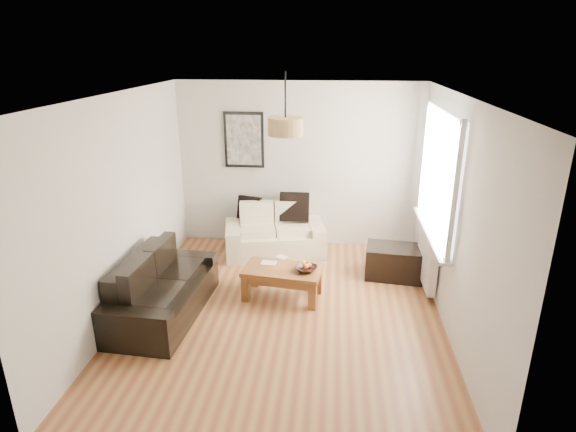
# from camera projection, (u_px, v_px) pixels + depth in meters

# --- Properties ---
(floor) EXTENTS (4.50, 4.50, 0.00)m
(floor) POSITION_uv_depth(u_px,v_px,m) (283.00, 313.00, 5.80)
(floor) COLOR brown
(floor) RESTS_ON ground
(ceiling) EXTENTS (3.80, 4.50, 0.00)m
(ceiling) POSITION_uv_depth(u_px,v_px,m) (282.00, 95.00, 4.92)
(ceiling) COLOR white
(ceiling) RESTS_ON floor
(wall_back) EXTENTS (3.80, 0.04, 2.60)m
(wall_back) POSITION_uv_depth(u_px,v_px,m) (298.00, 166.00, 7.47)
(wall_back) COLOR silver
(wall_back) RESTS_ON floor
(wall_front) EXTENTS (3.80, 0.04, 2.60)m
(wall_front) POSITION_uv_depth(u_px,v_px,m) (247.00, 322.00, 3.25)
(wall_front) COLOR silver
(wall_front) RESTS_ON floor
(wall_left) EXTENTS (0.04, 4.50, 2.60)m
(wall_left) POSITION_uv_depth(u_px,v_px,m) (121.00, 208.00, 5.54)
(wall_left) COLOR silver
(wall_left) RESTS_ON floor
(wall_right) EXTENTS (0.04, 4.50, 2.60)m
(wall_right) POSITION_uv_depth(u_px,v_px,m) (455.00, 219.00, 5.18)
(wall_right) COLOR silver
(wall_right) RESTS_ON floor
(window_bay) EXTENTS (0.14, 1.90, 1.60)m
(window_bay) POSITION_uv_depth(u_px,v_px,m) (440.00, 174.00, 5.83)
(window_bay) COLOR white
(window_bay) RESTS_ON wall_right
(radiator) EXTENTS (0.10, 0.90, 0.52)m
(radiator) POSITION_uv_depth(u_px,v_px,m) (427.00, 263.00, 6.25)
(radiator) COLOR white
(radiator) RESTS_ON wall_right
(poster) EXTENTS (0.62, 0.04, 0.87)m
(poster) POSITION_uv_depth(u_px,v_px,m) (244.00, 140.00, 7.38)
(poster) COLOR black
(poster) RESTS_ON wall_back
(pendant_shade) EXTENTS (0.40, 0.40, 0.20)m
(pendant_shade) POSITION_uv_depth(u_px,v_px,m) (285.00, 126.00, 5.33)
(pendant_shade) COLOR tan
(pendant_shade) RESTS_ON ceiling
(loveseat_cream) EXTENTS (1.65, 1.12, 0.75)m
(loveseat_cream) POSITION_uv_depth(u_px,v_px,m) (275.00, 231.00, 7.37)
(loveseat_cream) COLOR beige
(loveseat_cream) RESTS_ON floor
(sofa_leather) EXTENTS (0.94, 1.75, 0.74)m
(sofa_leather) POSITION_uv_depth(u_px,v_px,m) (163.00, 287.00, 5.67)
(sofa_leather) COLOR black
(sofa_leather) RESTS_ON floor
(coffee_table) EXTENTS (1.05, 0.67, 0.40)m
(coffee_table) POSITION_uv_depth(u_px,v_px,m) (283.00, 283.00, 6.12)
(coffee_table) COLOR brown
(coffee_table) RESTS_ON floor
(ottoman) EXTENTS (0.84, 0.59, 0.45)m
(ottoman) POSITION_uv_depth(u_px,v_px,m) (394.00, 262.00, 6.65)
(ottoman) COLOR black
(ottoman) RESTS_ON floor
(cushion_left) EXTENTS (0.39, 0.21, 0.37)m
(cushion_left) POSITION_uv_depth(u_px,v_px,m) (250.00, 208.00, 7.48)
(cushion_left) COLOR black
(cushion_left) RESTS_ON loveseat_cream
(cushion_right) EXTENTS (0.46, 0.15, 0.46)m
(cushion_right) POSITION_uv_depth(u_px,v_px,m) (294.00, 207.00, 7.40)
(cushion_right) COLOR black
(cushion_right) RESTS_ON loveseat_cream
(fruit_bowl) EXTENTS (0.33, 0.33, 0.07)m
(fruit_bowl) POSITION_uv_depth(u_px,v_px,m) (306.00, 269.00, 5.96)
(fruit_bowl) COLOR black
(fruit_bowl) RESTS_ON coffee_table
(orange_a) EXTENTS (0.09, 0.09, 0.07)m
(orange_a) POSITION_uv_depth(u_px,v_px,m) (306.00, 266.00, 6.02)
(orange_a) COLOR #FF5715
(orange_a) RESTS_ON fruit_bowl
(orange_b) EXTENTS (0.07, 0.07, 0.06)m
(orange_b) POSITION_uv_depth(u_px,v_px,m) (309.00, 265.00, 6.04)
(orange_b) COLOR #F85114
(orange_b) RESTS_ON fruit_bowl
(orange_c) EXTENTS (0.09, 0.09, 0.08)m
(orange_c) POSITION_uv_depth(u_px,v_px,m) (303.00, 263.00, 6.10)
(orange_c) COLOR orange
(orange_c) RESTS_ON fruit_bowl
(papers) EXTENTS (0.21, 0.16, 0.01)m
(papers) POSITION_uv_depth(u_px,v_px,m) (269.00, 263.00, 6.20)
(papers) COLOR white
(papers) RESTS_ON coffee_table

